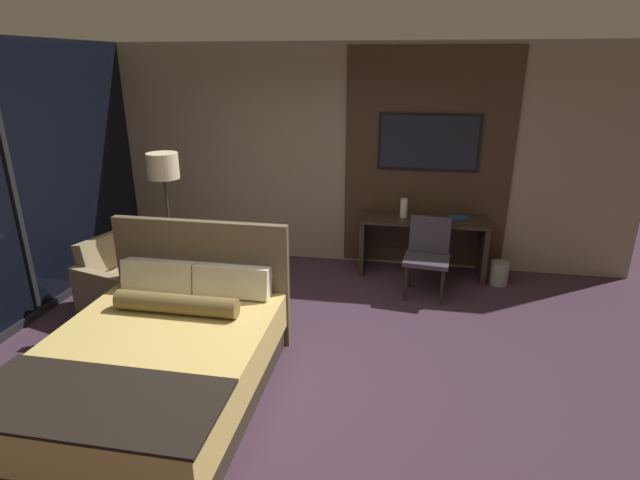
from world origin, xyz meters
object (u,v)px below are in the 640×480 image
armchair_by_window (124,286)px  book (459,218)px  tv (429,142)px  desk_chair (428,250)px  vase_tall (404,208)px  floor_lamp (164,177)px  waste_bin (499,273)px  desk (422,236)px  bed (157,362)px

armchair_by_window → book: (3.59, 1.62, 0.48)m
tv → book: bearing=-24.9°
desk_chair → armchair_by_window: bearing=-156.0°
vase_tall → desk_chair: bearing=-61.3°
floor_lamp → vase_tall: floor_lamp is taller
armchair_by_window → waste_bin: 4.35m
desk → floor_lamp: bearing=-159.7°
tv → armchair_by_window: (-3.17, -1.82, -1.36)m
desk → vase_tall: (-0.25, -0.02, 0.36)m
floor_lamp → book: floor_lamp is taller
bed → armchair_by_window: (-1.08, 1.35, -0.05)m
waste_bin → book: bearing=158.1°
book → desk: bearing=-176.5°
tv → floor_lamp: size_ratio=0.75×
floor_lamp → vase_tall: size_ratio=6.91×
armchair_by_window → waste_bin: bearing=-55.9°
bed → floor_lamp: bearing=112.1°
floor_lamp → waste_bin: 4.08m
bed → floor_lamp: 2.29m
armchair_by_window → waste_bin: (4.11, 1.41, -0.14)m
desk → waste_bin: 1.02m
vase_tall → armchair_by_window: bearing=-151.7°
bed → armchair_by_window: 1.73m
bed → floor_lamp: (-0.77, 1.89, 1.04)m
armchair_by_window → waste_bin: size_ratio=3.32×
book → waste_bin: 0.83m
desk → waste_bin: size_ratio=5.51×
desk_chair → book: bearing=65.0°
bed → desk_chair: bearing=47.9°
tv → desk_chair: size_ratio=1.37×
desk → floor_lamp: (-2.86, -1.06, 0.87)m
tv → armchair_by_window: bearing=-150.2°
bed → desk_chair: bed is taller
waste_bin → desk: bearing=169.0°
tv → vase_tall: bearing=-136.3°
desk → vase_tall: 0.44m
bed → desk: 3.62m
book → tv: bearing=155.1°
bed → vase_tall: size_ratio=9.13×
bed → book: bed is taller
book → waste_bin: (0.52, -0.21, -0.61)m
bed → tv: size_ratio=1.76×
bed → waste_bin: bearing=42.4°
waste_bin → vase_tall: bearing=172.2°
vase_tall → waste_bin: bearing=-7.8°
desk_chair → floor_lamp: 3.07m
bed → vase_tall: (1.84, 2.93, 0.53)m
armchair_by_window → floor_lamp: bearing=-15.2°
desk → desk_chair: desk_chair is taller
bed → waste_bin: (3.03, 2.77, -0.18)m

